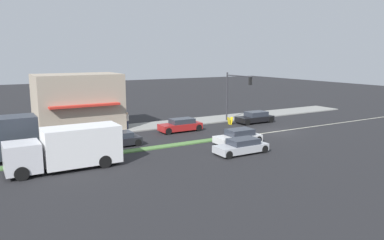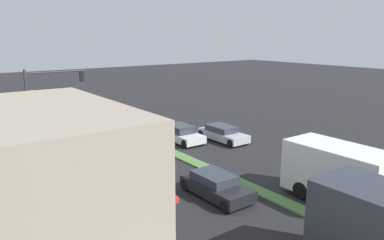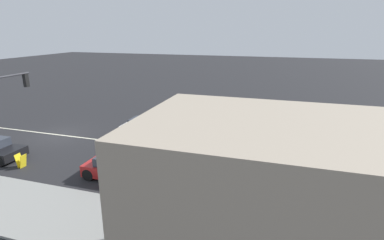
{
  "view_description": "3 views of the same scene",
  "coord_description": "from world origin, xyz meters",
  "px_view_note": "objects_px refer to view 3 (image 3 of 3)",
  "views": [
    {
      "loc": [
        -27.94,
        26.44,
        7.79
      ],
      "look_at": [
        -1.46,
        11.0,
        2.38
      ],
      "focal_mm": 35.0,
      "sensor_mm": 36.0,
      "label": 1
    },
    {
      "loc": [
        13.84,
        30.01,
        8.11
      ],
      "look_at": [
        -1.66,
        8.95,
        2.2
      ],
      "focal_mm": 35.0,
      "sensor_mm": 36.0,
      "label": 2
    },
    {
      "loc": [
        18.43,
        16.9,
        8.07
      ],
      "look_at": [
        -0.52,
        10.99,
        2.09
      ],
      "focal_mm": 28.0,
      "sensor_mm": 36.0,
      "label": 3
    }
  ],
  "objects_px": {
    "delivery_truck": "(349,135)",
    "van_white": "(147,127)",
    "hatchback_red": "(122,168)",
    "warning_aframe_sign": "(21,161)",
    "sedan_silver": "(180,120)",
    "pedestrian": "(173,210)",
    "sedan_dark": "(266,166)"
  },
  "relations": [
    {
      "from": "delivery_truck",
      "to": "van_white",
      "type": "distance_m",
      "value": 14.53
    },
    {
      "from": "hatchback_red",
      "to": "van_white",
      "type": "distance_m",
      "value": 7.44
    },
    {
      "from": "warning_aframe_sign",
      "to": "delivery_truck",
      "type": "relative_size",
      "value": 0.11
    },
    {
      "from": "hatchback_red",
      "to": "van_white",
      "type": "xyz_separation_m",
      "value": [
        -7.2,
        -1.88,
        -0.02
      ]
    },
    {
      "from": "sedan_silver",
      "to": "pedestrian",
      "type": "bearing_deg",
      "value": 18.35
    },
    {
      "from": "delivery_truck",
      "to": "sedan_silver",
      "type": "xyz_separation_m",
      "value": [
        -2.8,
        -12.7,
        -0.89
      ]
    },
    {
      "from": "warning_aframe_sign",
      "to": "sedan_dark",
      "type": "bearing_deg",
      "value": 103.2
    },
    {
      "from": "warning_aframe_sign",
      "to": "pedestrian",
      "type": "bearing_deg",
      "value": 74.96
    },
    {
      "from": "warning_aframe_sign",
      "to": "delivery_truck",
      "type": "distance_m",
      "value": 20.77
    },
    {
      "from": "hatchback_red",
      "to": "sedan_silver",
      "type": "height_order",
      "value": "hatchback_red"
    },
    {
      "from": "delivery_truck",
      "to": "hatchback_red",
      "type": "height_order",
      "value": "delivery_truck"
    },
    {
      "from": "sedan_silver",
      "to": "delivery_truck",
      "type": "bearing_deg",
      "value": 77.56
    },
    {
      "from": "pedestrian",
      "to": "van_white",
      "type": "distance_m",
      "value": 12.44
    },
    {
      "from": "warning_aframe_sign",
      "to": "hatchback_red",
      "type": "height_order",
      "value": "hatchback_red"
    },
    {
      "from": "pedestrian",
      "to": "delivery_truck",
      "type": "distance_m",
      "value": 13.51
    },
    {
      "from": "hatchback_red",
      "to": "sedan_dark",
      "type": "height_order",
      "value": "hatchback_red"
    },
    {
      "from": "sedan_silver",
      "to": "van_white",
      "type": "bearing_deg",
      "value": -32.91
    },
    {
      "from": "pedestrian",
      "to": "warning_aframe_sign",
      "type": "height_order",
      "value": "pedestrian"
    },
    {
      "from": "pedestrian",
      "to": "sedan_dark",
      "type": "height_order",
      "value": "pedestrian"
    },
    {
      "from": "sedan_dark",
      "to": "sedan_silver",
      "type": "bearing_deg",
      "value": -132.85
    },
    {
      "from": "delivery_truck",
      "to": "hatchback_red",
      "type": "distance_m",
      "value": 14.56
    },
    {
      "from": "hatchback_red",
      "to": "warning_aframe_sign",
      "type": "bearing_deg",
      "value": -85.2
    },
    {
      "from": "pedestrian",
      "to": "warning_aframe_sign",
      "type": "xyz_separation_m",
      "value": [
        -2.96,
        -11.03,
        -0.61
      ]
    },
    {
      "from": "warning_aframe_sign",
      "to": "hatchback_red",
      "type": "relative_size",
      "value": 0.19
    },
    {
      "from": "hatchback_red",
      "to": "sedan_dark",
      "type": "distance_m",
      "value": 8.19
    },
    {
      "from": "van_white",
      "to": "sedan_silver",
      "type": "distance_m",
      "value": 3.34
    },
    {
      "from": "hatchback_red",
      "to": "delivery_truck",
      "type": "bearing_deg",
      "value": 119.69
    },
    {
      "from": "pedestrian",
      "to": "hatchback_red",
      "type": "distance_m",
      "value": 5.66
    },
    {
      "from": "delivery_truck",
      "to": "van_white",
      "type": "height_order",
      "value": "delivery_truck"
    },
    {
      "from": "hatchback_red",
      "to": "sedan_dark",
      "type": "bearing_deg",
      "value": 109.99
    },
    {
      "from": "pedestrian",
      "to": "van_white",
      "type": "xyz_separation_m",
      "value": [
        -10.72,
        -6.3,
        -0.42
      ]
    },
    {
      "from": "warning_aframe_sign",
      "to": "delivery_truck",
      "type": "height_order",
      "value": "delivery_truck"
    }
  ]
}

